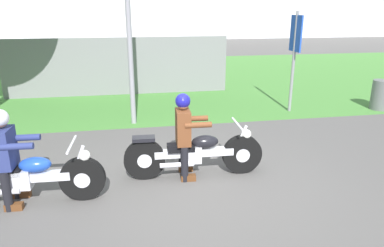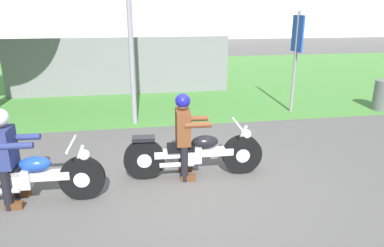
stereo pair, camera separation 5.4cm
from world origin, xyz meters
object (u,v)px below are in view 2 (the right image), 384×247
Objects in this scene: rider_lead at (184,129)px; rider_follow at (7,150)px; motorcycle_follow at (24,177)px; trash_can at (383,95)px; motorcycle_lead at (194,153)px; sign_banner at (296,47)px.

rider_lead is 1.01× the size of rider_follow.
motorcycle_follow is 9.02m from trash_can.
motorcycle_follow is at bearing -156.90° from trash_can.
rider_lead is at bearing 13.00° from motorcycle_follow.
motorcycle_follow is 1.61× the size of rider_follow.
motorcycle_lead is at bearing -0.79° from rider_lead.
sign_banner is at bearing 174.01° from trash_can.
sign_banner reaches higher than rider_follow.
rider_lead is 6.70m from trash_can.
sign_banner is (3.25, 3.36, 1.32)m from motorcycle_lead.
rider_lead is 2.57m from rider_follow.
sign_banner is (5.78, 3.80, 1.33)m from motorcycle_follow.
sign_banner is at bearing 35.63° from motorcycle_follow.
motorcycle_follow is 0.46m from rider_follow.
motorcycle_lead is at bearing 12.10° from motorcycle_follow.
motorcycle_lead reaches higher than motorcycle_follow.
trash_can is (8.46, 3.53, -0.42)m from rider_follow.
motorcycle_lead is at bearing 11.31° from rider_follow.
sign_banner reaches higher than trash_can.
rider_follow is (-2.70, -0.43, 0.42)m from motorcycle_lead.
rider_lead reaches higher than rider_follow.
motorcycle_follow is at bearing -167.00° from rider_lead.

